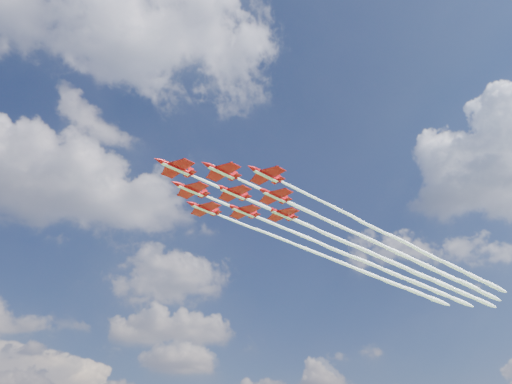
# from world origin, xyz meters

# --- Properties ---
(jet_lead) EXTENTS (123.10, 60.03, 3.09)m
(jet_lead) POSITION_xyz_m (34.44, 15.38, 73.94)
(jet_lead) COLOR #B40A0D
(jet_row2_port) EXTENTS (123.10, 60.03, 3.09)m
(jet_row2_port) POSITION_xyz_m (46.38, 13.39, 73.94)
(jet_row2_port) COLOR #B40A0D
(jet_row2_starb) EXTENTS (123.10, 60.03, 3.09)m
(jet_row2_starb) POSITION_xyz_m (40.65, 25.78, 73.94)
(jet_row2_starb) COLOR #B40A0D
(jet_row3_port) EXTENTS (123.10, 60.03, 3.09)m
(jet_row3_port) POSITION_xyz_m (58.32, 11.40, 73.94)
(jet_row3_port) COLOR #B40A0D
(jet_row3_centre) EXTENTS (123.10, 60.03, 3.09)m
(jet_row3_centre) POSITION_xyz_m (52.58, 23.78, 73.94)
(jet_row3_centre) COLOR #B40A0D
(jet_row3_starb) EXTENTS (123.10, 60.03, 3.09)m
(jet_row3_starb) POSITION_xyz_m (46.85, 36.17, 73.94)
(jet_row3_starb) COLOR #B40A0D
(jet_row4_port) EXTENTS (123.10, 60.03, 3.09)m
(jet_row4_port) POSITION_xyz_m (64.52, 21.79, 73.94)
(jet_row4_port) COLOR #B40A0D
(jet_row4_starb) EXTENTS (123.10, 60.03, 3.09)m
(jet_row4_starb) POSITION_xyz_m (58.79, 34.18, 73.94)
(jet_row4_starb) COLOR #B40A0D
(jet_tail) EXTENTS (123.10, 60.03, 3.09)m
(jet_tail) POSITION_xyz_m (70.73, 32.18, 73.94)
(jet_tail) COLOR #B40A0D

